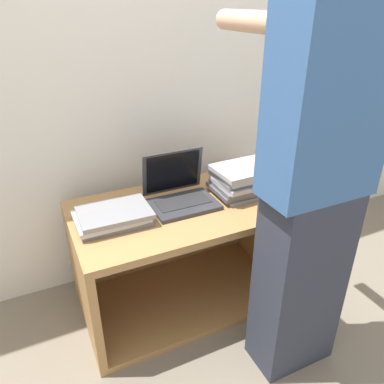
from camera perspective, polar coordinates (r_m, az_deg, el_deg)
name	(u,v)px	position (r m, az deg, el deg)	size (l,w,h in m)	color
ground_plane	(211,336)	(1.95, 2.87, -21.02)	(12.00, 12.00, 0.00)	#756B5B
wall_back	(149,57)	(1.97, -6.62, 19.71)	(8.00, 0.05, 2.40)	silver
cart	(180,248)	(2.00, -1.86, -8.51)	(1.07, 0.61, 0.57)	#A87A47
laptop_open	(180,193)	(1.82, -1.82, -0.20)	(0.31, 0.27, 0.24)	#333338
laptop_stack_left	(113,216)	(1.70, -11.92, -3.62)	(0.33, 0.24, 0.06)	slate
laptop_stack_right	(246,180)	(1.92, 8.19, 1.90)	(0.34, 0.25, 0.15)	gray
person	(314,183)	(1.41, 18.12, 1.25)	(0.40, 0.53, 1.71)	#2D3342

